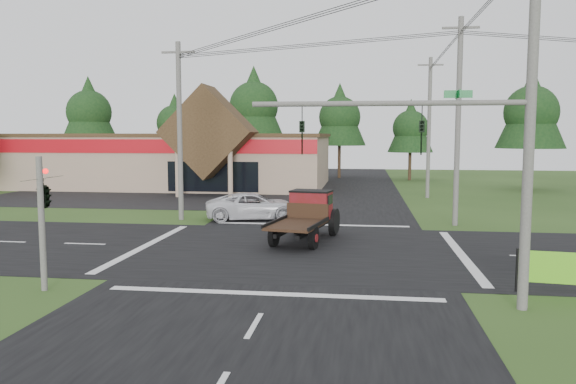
# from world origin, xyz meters

# --- Properties ---
(ground) EXTENTS (120.00, 120.00, 0.00)m
(ground) POSITION_xyz_m (0.00, 0.00, 0.00)
(ground) COLOR #2A4719
(ground) RESTS_ON ground
(road_ns) EXTENTS (12.00, 120.00, 0.02)m
(road_ns) POSITION_xyz_m (0.00, 0.00, 0.01)
(road_ns) COLOR black
(road_ns) RESTS_ON ground
(road_ew) EXTENTS (120.00, 12.00, 0.02)m
(road_ew) POSITION_xyz_m (0.00, 0.00, 0.01)
(road_ew) COLOR black
(road_ew) RESTS_ON ground
(parking_apron) EXTENTS (28.00, 14.00, 0.02)m
(parking_apron) POSITION_xyz_m (-14.00, 19.00, 0.01)
(parking_apron) COLOR black
(parking_apron) RESTS_ON ground
(cvs_building) EXTENTS (30.40, 18.20, 9.19)m
(cvs_building) POSITION_xyz_m (-15.70, 29.57, 2.78)
(cvs_building) COLOR tan
(cvs_building) RESTS_ON ground
(traffic_signal_mast) EXTENTS (8.12, 0.24, 7.00)m
(traffic_signal_mast) POSITION_xyz_m (5.82, -7.50, 4.43)
(traffic_signal_mast) COLOR #595651
(traffic_signal_mast) RESTS_ON ground
(traffic_signal_corner) EXTENTS (0.53, 2.48, 4.40)m
(traffic_signal_corner) POSITION_xyz_m (-7.50, -7.32, 3.52)
(traffic_signal_corner) COLOR #595651
(traffic_signal_corner) RESTS_ON ground
(utility_pole_nr) EXTENTS (2.00, 0.30, 11.00)m
(utility_pole_nr) POSITION_xyz_m (7.50, -7.50, 5.64)
(utility_pole_nr) COLOR #595651
(utility_pole_nr) RESTS_ON ground
(utility_pole_nw) EXTENTS (2.00, 0.30, 10.50)m
(utility_pole_nw) POSITION_xyz_m (-8.00, 8.00, 5.39)
(utility_pole_nw) COLOR #595651
(utility_pole_nw) RESTS_ON ground
(utility_pole_ne) EXTENTS (2.00, 0.30, 11.50)m
(utility_pole_ne) POSITION_xyz_m (8.00, 8.00, 5.89)
(utility_pole_ne) COLOR #595651
(utility_pole_ne) RESTS_ON ground
(utility_pole_n) EXTENTS (2.00, 0.30, 11.20)m
(utility_pole_n) POSITION_xyz_m (8.00, 22.00, 5.74)
(utility_pole_n) COLOR #595651
(utility_pole_n) RESTS_ON ground
(tree_row_a) EXTENTS (6.72, 6.72, 12.12)m
(tree_row_a) POSITION_xyz_m (-30.00, 40.00, 8.05)
(tree_row_a) COLOR #332316
(tree_row_a) RESTS_ON ground
(tree_row_b) EXTENTS (5.60, 5.60, 10.10)m
(tree_row_b) POSITION_xyz_m (-20.00, 42.00, 6.70)
(tree_row_b) COLOR #332316
(tree_row_b) RESTS_ON ground
(tree_row_c) EXTENTS (7.28, 7.28, 13.13)m
(tree_row_c) POSITION_xyz_m (-10.00, 41.00, 8.72)
(tree_row_c) COLOR #332316
(tree_row_c) RESTS_ON ground
(tree_row_d) EXTENTS (6.16, 6.16, 11.11)m
(tree_row_d) POSITION_xyz_m (0.00, 42.00, 7.38)
(tree_row_d) COLOR #332316
(tree_row_d) RESTS_ON ground
(tree_row_e) EXTENTS (5.04, 5.04, 9.09)m
(tree_row_e) POSITION_xyz_m (8.00, 40.00, 6.03)
(tree_row_e) COLOR #332316
(tree_row_e) RESTS_ON ground
(tree_side_ne) EXTENTS (6.16, 6.16, 11.11)m
(tree_side_ne) POSITION_xyz_m (18.00, 30.00, 7.38)
(tree_side_ne) COLOR #332316
(tree_side_ne) RESTS_ON ground
(antique_flatbed_truck) EXTENTS (3.25, 6.06, 2.41)m
(antique_flatbed_truck) POSITION_xyz_m (0.08, 2.07, 1.20)
(antique_flatbed_truck) COLOR #5B120D
(antique_flatbed_truck) RESTS_ON ground
(white_pickup) EXTENTS (6.25, 3.99, 1.60)m
(white_pickup) POSITION_xyz_m (-3.66, 8.65, 0.80)
(white_pickup) COLOR silver
(white_pickup) RESTS_ON ground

